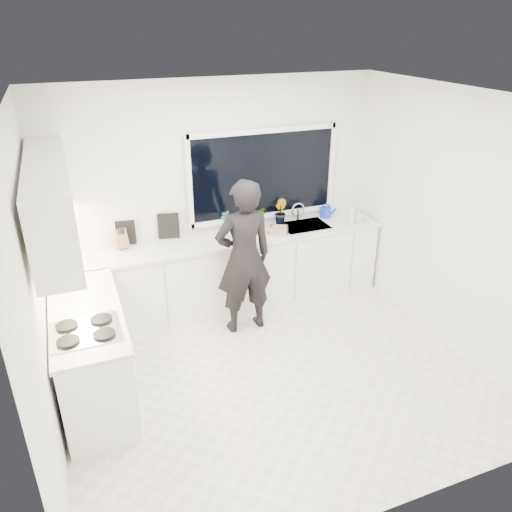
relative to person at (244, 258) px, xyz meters
name	(u,v)px	position (x,y,z in m)	size (l,w,h in m)	color
floor	(272,374)	(-0.04, -0.90, -0.90)	(4.00, 3.50, 0.02)	beige
wall_back	(216,195)	(-0.04, 0.86, 0.46)	(4.00, 0.02, 2.70)	white
wall_left	(34,294)	(-2.05, -0.90, 0.46)	(0.02, 3.50, 2.70)	white
wall_right	(452,223)	(1.97, -0.90, 0.46)	(0.02, 3.50, 2.70)	white
ceiling	(276,97)	(-0.04, -0.90, 1.82)	(4.00, 3.50, 0.02)	white
window	(263,174)	(0.56, 0.83, 0.66)	(1.80, 0.02, 1.00)	black
base_cabinets_back	(226,273)	(-0.04, 0.55, -0.45)	(3.92, 0.58, 0.88)	white
base_cabinets_left	(93,355)	(-1.71, -0.55, -0.45)	(0.58, 1.60, 0.88)	white
countertop_back	(225,239)	(-0.04, 0.54, 0.01)	(3.94, 0.62, 0.04)	silver
countertop_left	(85,313)	(-1.71, -0.55, 0.01)	(0.62, 1.60, 0.04)	silver
upper_cabinets	(51,201)	(-1.83, -0.20, 0.96)	(0.34, 2.10, 0.70)	white
sink	(304,229)	(1.01, 0.55, -0.02)	(0.58, 0.42, 0.14)	silver
faucet	(298,212)	(1.01, 0.75, 0.14)	(0.03, 0.03, 0.22)	silver
stovetop	(85,331)	(-1.73, -0.90, 0.04)	(0.56, 0.48, 0.03)	black
person	(244,258)	(0.00, 0.00, 0.00)	(0.65, 0.43, 1.79)	black
pizza_tray	(269,231)	(0.51, 0.52, 0.04)	(0.47, 0.35, 0.03)	#B9B9BD
pizza	(269,229)	(0.51, 0.52, 0.06)	(0.43, 0.31, 0.01)	#B23617
watering_can	(325,212)	(1.39, 0.71, 0.09)	(0.14, 0.14, 0.13)	#1533C9
paper_towel_roll	(57,248)	(-1.89, 0.65, 0.16)	(0.11, 0.11, 0.26)	silver
knife_block	(121,239)	(-1.21, 0.69, 0.14)	(0.13, 0.10, 0.22)	brown
utensil_crock	(65,283)	(-1.84, -0.10, 0.11)	(0.13, 0.13, 0.16)	silver
picture_frame_large	(126,233)	(-1.14, 0.79, 0.17)	(0.22, 0.02, 0.28)	black
picture_frame_small	(169,226)	(-0.65, 0.79, 0.18)	(0.25, 0.02, 0.30)	black
herb_plants	(259,216)	(0.46, 0.71, 0.18)	(0.87, 0.32, 0.32)	#26662D
soap_bottles	(354,214)	(1.62, 0.40, 0.15)	(0.22, 0.15, 0.27)	#D8BF66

